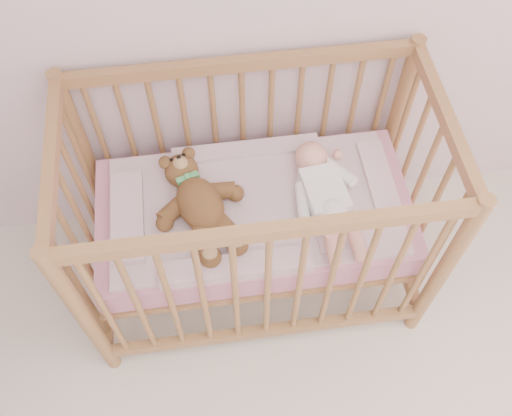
{
  "coord_description": "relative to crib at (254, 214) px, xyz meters",
  "views": [
    {
      "loc": [
        -0.41,
        0.43,
        2.4
      ],
      "look_at": [
        -0.26,
        1.55,
        0.62
      ],
      "focal_mm": 40.0,
      "sensor_mm": 36.0,
      "label": 1
    }
  ],
  "objects": [
    {
      "name": "crib",
      "position": [
        0.0,
        0.0,
        0.0
      ],
      "size": [
        1.36,
        0.76,
        1.0
      ],
      "primitive_type": null,
      "color": "#AD6F49",
      "rests_on": "floor"
    },
    {
      "name": "mattress",
      "position": [
        0.0,
        0.0,
        -0.01
      ],
      "size": [
        1.22,
        0.62,
        0.13
      ],
      "primitive_type": "cube",
      "color": "pink",
      "rests_on": "crib"
    },
    {
      "name": "blanket",
      "position": [
        0.0,
        0.0,
        0.06
      ],
      "size": [
        1.1,
        0.58,
        0.06
      ],
      "primitive_type": null,
      "color": "pink",
      "rests_on": "mattress"
    },
    {
      "name": "baby",
      "position": [
        0.26,
        -0.02,
        0.14
      ],
      "size": [
        0.34,
        0.59,
        0.14
      ],
      "primitive_type": null,
      "rotation": [
        0.0,
        0.0,
        0.12
      ],
      "color": "white",
      "rests_on": "blanket"
    },
    {
      "name": "teddy_bear",
      "position": [
        -0.2,
        -0.02,
        0.15
      ],
      "size": [
        0.52,
        0.61,
        0.14
      ],
      "primitive_type": null,
      "rotation": [
        0.0,
        0.0,
        0.34
      ],
      "color": "brown",
      "rests_on": "blanket"
    }
  ]
}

